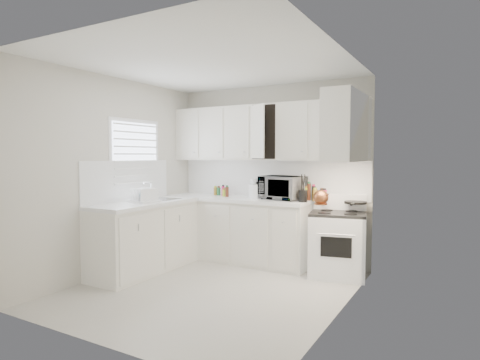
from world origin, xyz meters
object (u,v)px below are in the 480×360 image
Objects in this scene: rice_cooker at (257,190)px; utensil_crock at (303,188)px; tea_kettle at (321,196)px; stove at (338,236)px; microwave at (282,185)px; dish_rack at (144,194)px.

utensil_crock is (0.76, -0.14, 0.07)m from rice_cooker.
rice_cooker is at bearing -174.27° from tea_kettle.
stove is 0.76m from utensil_crock.
tea_kettle reaches higher than stove.
stove is at bearing -14.27° from rice_cooker.
dish_rack is at bearing -129.79° from microwave.
utensil_crock is (-0.28, 0.11, 0.09)m from tea_kettle.
utensil_crock is 2.12m from dish_rack.
microwave is at bearing -5.97° from rice_cooker.
utensil_crock is (0.37, -0.17, -0.01)m from microwave.
tea_kettle is at bearing -21.39° from utensil_crock.
tea_kettle is 0.40× the size of microwave.
tea_kettle is 0.61× the size of dish_rack.
dish_rack is (-1.07, -1.20, -0.01)m from rice_cooker.
dish_rack is (-2.29, -1.11, 0.52)m from stove.
microwave is 1.53× the size of dish_rack.
stove is 1.04m from microwave.
stove is 2.81× the size of utensil_crock.
rice_cooker is 0.78m from utensil_crock.
dish_rack is at bearing -165.74° from stove.
utensil_crock reaches higher than dish_rack.
stove is at bearing 37.94° from dish_rack.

